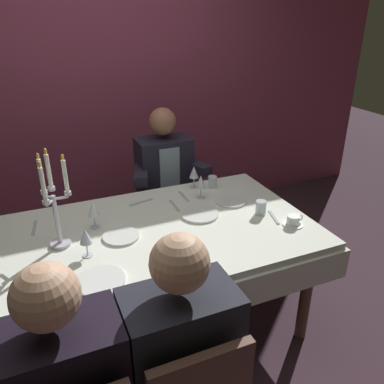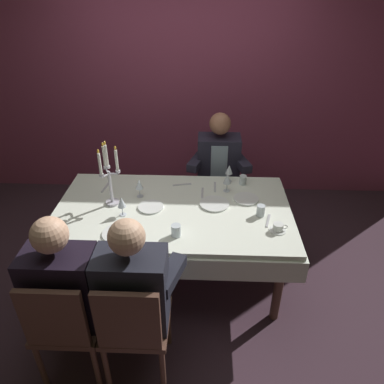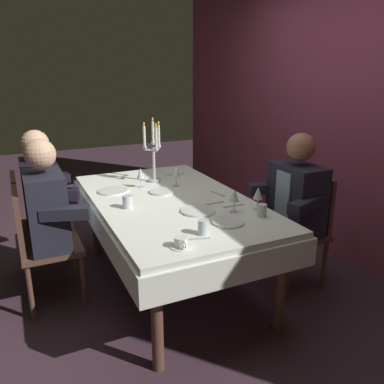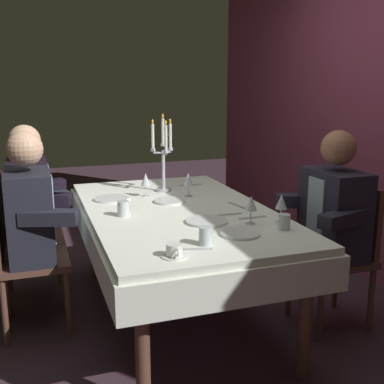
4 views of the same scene
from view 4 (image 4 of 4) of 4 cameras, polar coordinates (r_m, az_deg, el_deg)
ground_plane at (r=3.29m, az=-1.62°, el=-14.54°), size 12.00×12.00×0.00m
dining_table at (r=3.05m, az=-1.70°, el=-4.14°), size 1.94×1.14×0.74m
candelabra at (r=3.45m, az=-3.43°, el=4.09°), size 0.15×0.17×0.56m
dinner_plate_0 at (r=2.73m, az=1.76°, el=-3.47°), size 0.24×0.24×0.01m
dinner_plate_1 at (r=3.28m, az=-9.53°, el=-0.79°), size 0.24×0.24×0.01m
dinner_plate_2 at (r=3.18m, az=-2.75°, el=-1.08°), size 0.21×0.21×0.01m
dinner_plate_3 at (r=2.52m, az=5.73°, el=-4.91°), size 0.21×0.21×0.01m
wine_glass_0 at (r=2.69m, az=7.02°, el=-1.39°), size 0.07×0.07×0.16m
wine_glass_1 at (r=2.75m, az=10.55°, el=-1.24°), size 0.07×0.07×0.16m
wine_glass_2 at (r=3.32m, az=-5.52°, el=1.40°), size 0.07×0.07×0.16m
wine_glass_3 at (r=3.31m, az=-0.44°, el=1.43°), size 0.07×0.07×0.16m
water_tumbler_0 at (r=2.87m, az=-8.15°, el=-1.96°), size 0.07×0.07×0.09m
water_tumbler_1 at (r=2.64m, az=10.90°, el=-3.49°), size 0.06×0.06×0.08m
water_tumbler_2 at (r=2.35m, az=1.61°, el=-5.24°), size 0.07×0.07×0.09m
coffee_cup_0 at (r=2.20m, az=-2.12°, el=-7.02°), size 0.13×0.12×0.06m
fork_0 at (r=3.10m, az=5.26°, el=-1.57°), size 0.17×0.05×0.01m
spoon_1 at (r=2.88m, az=4.32°, el=-2.67°), size 0.02×0.17×0.01m
spoon_2 at (r=2.83m, az=7.17°, el=-3.04°), size 0.02×0.17×0.01m
fork_3 at (r=2.29m, az=0.35°, el=-6.82°), size 0.06×0.17×0.01m
fork_4 at (r=3.68m, az=-0.14°, el=0.84°), size 0.04×0.17×0.01m
seated_diner_0 at (r=3.47m, az=-18.86°, el=-0.78°), size 0.63×0.48×1.24m
seated_diner_1 at (r=3.05m, az=-18.78°, el=-2.60°), size 0.63×0.48×1.24m
seated_diner_2 at (r=3.06m, az=16.59°, el=-2.38°), size 0.63×0.48×1.24m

